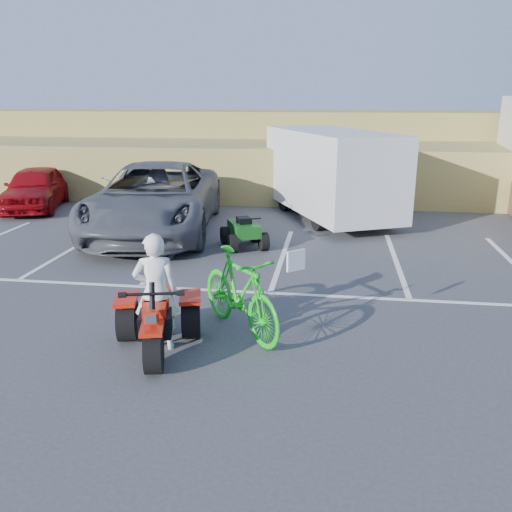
# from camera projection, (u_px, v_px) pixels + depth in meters

# --- Properties ---
(ground) EXTENTS (100.00, 100.00, 0.00)m
(ground) POSITION_uv_depth(u_px,v_px,m) (252.00, 346.00, 8.47)
(ground) COLOR #3D3D40
(ground) RESTS_ON ground
(parking_stripes) EXTENTS (28.00, 5.16, 0.01)m
(parking_stripes) POSITION_uv_depth(u_px,v_px,m) (317.00, 269.00, 12.21)
(parking_stripes) COLOR white
(parking_stripes) RESTS_ON ground
(grass_embankment) EXTENTS (40.00, 8.50, 3.10)m
(grass_embankment) POSITION_uv_depth(u_px,v_px,m) (307.00, 154.00, 22.76)
(grass_embankment) COLOR olive
(grass_embankment) RESTS_ON ground
(red_trike_atv) EXTENTS (1.72, 2.05, 1.16)m
(red_trike_atv) POSITION_uv_depth(u_px,v_px,m) (158.00, 352.00, 8.28)
(red_trike_atv) COLOR #BA1B0A
(red_trike_atv) RESTS_ON ground
(rider) EXTENTS (0.76, 0.59, 1.84)m
(rider) POSITION_uv_depth(u_px,v_px,m) (156.00, 292.00, 8.16)
(rider) COLOR white
(rider) RESTS_ON ground
(green_dirt_bike) EXTENTS (1.99, 2.20, 1.39)m
(green_dirt_bike) POSITION_uv_depth(u_px,v_px,m) (240.00, 293.00, 8.78)
(green_dirt_bike) COLOR #14BF19
(green_dirt_bike) RESTS_ON ground
(grey_pickup) EXTENTS (4.05, 7.30, 1.93)m
(grey_pickup) POSITION_uv_depth(u_px,v_px,m) (155.00, 199.00, 15.32)
(grey_pickup) COLOR #4F5157
(grey_pickup) RESTS_ON ground
(red_car) EXTENTS (2.79, 4.54, 1.44)m
(red_car) POSITION_uv_depth(u_px,v_px,m) (35.00, 188.00, 18.62)
(red_car) COLOR maroon
(red_car) RESTS_ON ground
(cargo_trailer) EXTENTS (4.58, 6.30, 2.73)m
(cargo_trailer) POSITION_uv_depth(u_px,v_px,m) (331.00, 172.00, 16.96)
(cargo_trailer) COLOR silver
(cargo_trailer) RESTS_ON ground
(quad_atv_blue) EXTENTS (1.20, 1.55, 0.97)m
(quad_atv_blue) POSITION_uv_depth(u_px,v_px,m) (169.00, 236.00, 15.09)
(quad_atv_blue) COLOR navy
(quad_atv_blue) RESTS_ON ground
(quad_atv_green) EXTENTS (1.45, 1.62, 0.87)m
(quad_atv_green) POSITION_uv_depth(u_px,v_px,m) (244.00, 247.00, 14.03)
(quad_atv_green) COLOR #135416
(quad_atv_green) RESTS_ON ground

